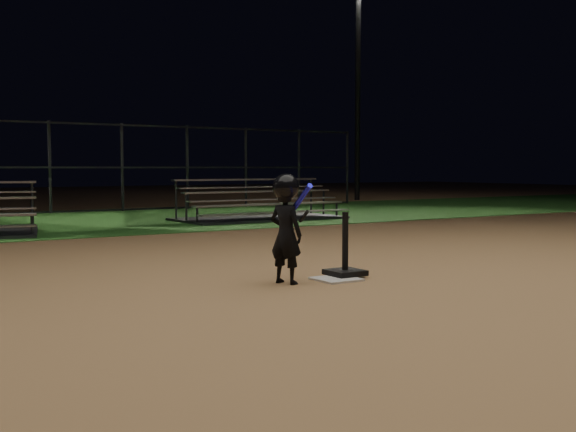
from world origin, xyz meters
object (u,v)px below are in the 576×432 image
at_px(batting_tee, 345,264).
at_px(bleacher_right, 260,211).
at_px(child_batter, 286,225).
at_px(home_plate, 336,279).
at_px(light_pole_right, 359,71).

distance_m(batting_tee, bleacher_right, 8.75).
bearing_deg(batting_tee, child_batter, -178.88).
height_order(home_plate, batting_tee, batting_tee).
height_order(bleacher_right, light_pole_right, light_pole_right).
bearing_deg(bleacher_right, home_plate, -115.71).
xyz_separation_m(bleacher_right, light_pole_right, (8.29, 6.81, 4.75)).
height_order(child_batter, light_pole_right, light_pole_right).
bearing_deg(light_pole_right, child_batter, -130.31).
bearing_deg(home_plate, light_pole_right, 51.23).
bearing_deg(batting_tee, home_plate, -150.21).
relative_size(batting_tee, light_pole_right, 0.09).
relative_size(child_batter, bleacher_right, 0.29).
bearing_deg(batting_tee, bleacher_right, 66.38).
height_order(batting_tee, light_pole_right, light_pole_right).
xyz_separation_m(child_batter, bleacher_right, (4.30, 8.03, -0.42)).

